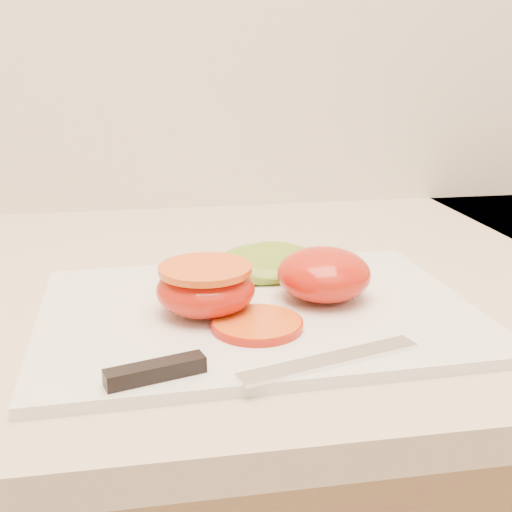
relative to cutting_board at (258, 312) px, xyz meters
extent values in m
cube|color=beige|center=(0.20, 0.12, -0.02)|extent=(3.92, 0.65, 0.03)
cube|color=silver|center=(0.00, 0.00, 0.00)|extent=(0.39, 0.29, 0.01)
ellipsoid|color=#B8210D|center=(0.06, 0.01, 0.03)|extent=(0.09, 0.09, 0.05)
ellipsoid|color=#B8210D|center=(-0.05, -0.01, 0.03)|extent=(0.09, 0.09, 0.04)
cylinder|color=#BF390D|center=(-0.05, -0.01, 0.05)|extent=(0.08, 0.08, 0.01)
cylinder|color=orange|center=(-0.01, -0.05, 0.01)|extent=(0.07, 0.07, 0.01)
ellipsoid|color=olive|center=(0.03, 0.09, 0.02)|extent=(0.13, 0.11, 0.02)
cube|color=silver|center=(0.03, -0.12, 0.01)|extent=(0.15, 0.06, 0.00)
cube|color=black|center=(-0.09, -0.12, 0.01)|extent=(0.07, 0.03, 0.01)
camera|label=1|loc=(-0.09, -0.53, 0.22)|focal=45.00mm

